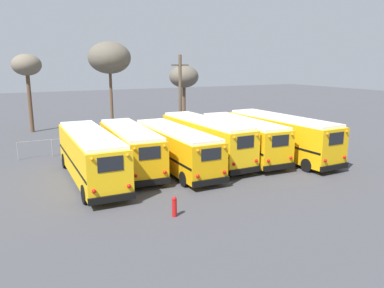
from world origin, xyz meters
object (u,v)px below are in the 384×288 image
object	(u,v)px
school_bus_3	(205,138)
bare_tree_2	(184,77)
school_bus_4	(242,137)
school_bus_1	(130,147)
school_bus_2	(175,147)
bare_tree_1	(27,67)
school_bus_5	(281,135)
fire_hydrant	(174,206)
school_bus_0	(91,154)
bare_tree_0	(109,58)
utility_pole	(180,96)

from	to	relation	value
school_bus_3	bare_tree_2	world-z (taller)	bare_tree_2
school_bus_3	school_bus_4	distance (m)	3.03
school_bus_1	school_bus_4	size ratio (longest dim) A/B	0.99
school_bus_1	bare_tree_2	distance (m)	23.40
school_bus_1	school_bus_2	world-z (taller)	school_bus_1
school_bus_1	bare_tree_1	xyz separation A→B (m)	(-5.01, 19.28, 5.35)
school_bus_2	school_bus_5	bearing A→B (deg)	-4.85
bare_tree_1	school_bus_4	bearing A→B (deg)	-55.29
bare_tree_1	bare_tree_2	bearing A→B (deg)	-1.25
school_bus_1	fire_hydrant	world-z (taller)	school_bus_1
school_bus_3	bare_tree_1	world-z (taller)	bare_tree_1
school_bus_1	bare_tree_1	bearing A→B (deg)	104.57
school_bus_0	school_bus_2	bearing A→B (deg)	1.06
bare_tree_0	bare_tree_1	bearing A→B (deg)	136.87
school_bus_3	school_bus_1	bearing A→B (deg)	178.93
bare_tree_1	bare_tree_2	distance (m)	18.30
school_bus_0	fire_hydrant	world-z (taller)	school_bus_0
school_bus_1	fire_hydrant	bearing A→B (deg)	-93.66
bare_tree_1	school_bus_1	bearing A→B (deg)	-75.43
school_bus_3	school_bus_2	bearing A→B (deg)	-161.85
school_bus_1	bare_tree_2	xyz separation A→B (m)	(13.23, 18.88, 3.96)
school_bus_2	utility_pole	bearing A→B (deg)	62.89
utility_pole	bare_tree_0	world-z (taller)	bare_tree_0
bare_tree_2	fire_hydrant	bearing A→B (deg)	-116.49
school_bus_4	fire_hydrant	size ratio (longest dim) A/B	9.41
school_bus_1	school_bus_3	distance (m)	5.92
school_bus_5	utility_pole	size ratio (longest dim) A/B	1.34
school_bus_1	school_bus_2	size ratio (longest dim) A/B	0.93
school_bus_0	fire_hydrant	bearing A→B (deg)	-72.53
bare_tree_1	school_bus_5	bearing A→B (deg)	-51.40
bare_tree_0	school_bus_1	bearing A→B (deg)	-99.63
bare_tree_2	bare_tree_1	bearing A→B (deg)	178.75
bare_tree_0	school_bus_0	bearing A→B (deg)	-110.29
utility_pole	fire_hydrant	xyz separation A→B (m)	(-8.38, -17.21, -3.71)
fire_hydrant	school_bus_2	bearing A→B (deg)	65.47
school_bus_4	school_bus_5	size ratio (longest dim) A/B	0.89
bare_tree_0	school_bus_3	bearing A→B (deg)	-73.39
school_bus_3	bare_tree_1	xyz separation A→B (m)	(-10.93, 19.39, 5.25)
school_bus_1	bare_tree_1	size ratio (longest dim) A/B	1.16
fire_hydrant	school_bus_0	bearing A→B (deg)	107.47
school_bus_2	bare_tree_2	distance (m)	22.81
school_bus_0	school_bus_4	world-z (taller)	school_bus_0
school_bus_1	utility_pole	bearing A→B (deg)	47.07
school_bus_4	school_bus_0	bearing A→B (deg)	-177.97
school_bus_4	bare_tree_0	distance (m)	16.19
school_bus_1	school_bus_0	bearing A→B (deg)	-158.08
school_bus_2	fire_hydrant	size ratio (longest dim) A/B	10.08
school_bus_0	school_bus_1	distance (m)	3.19
school_bus_2	school_bus_4	size ratio (longest dim) A/B	1.07
school_bus_2	bare_tree_1	world-z (taller)	bare_tree_1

